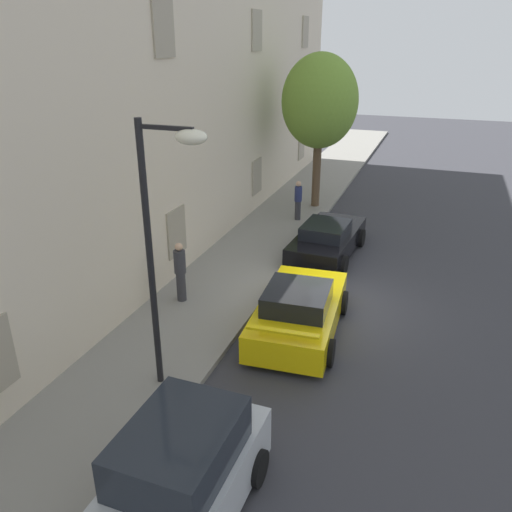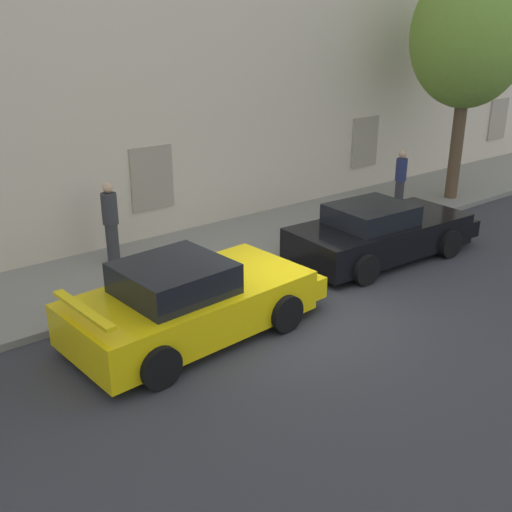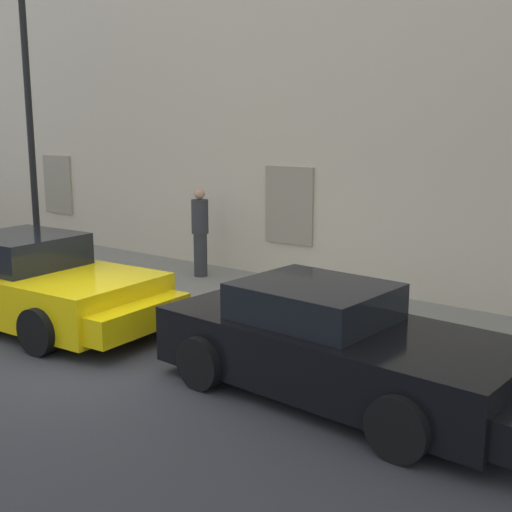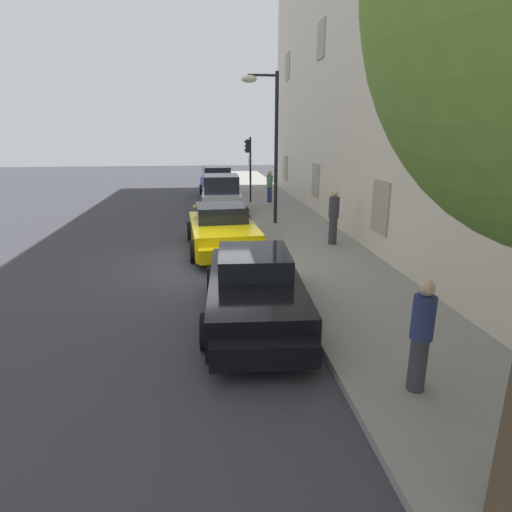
% 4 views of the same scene
% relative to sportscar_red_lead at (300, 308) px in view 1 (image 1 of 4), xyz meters
% --- Properties ---
extents(ground_plane, '(80.00, 80.00, 0.00)m').
position_rel_sportscar_red_lead_xyz_m(ground_plane, '(1.68, -0.45, -0.61)').
color(ground_plane, '#333338').
extents(sidewalk, '(60.00, 3.11, 0.14)m').
position_rel_sportscar_red_lead_xyz_m(sidewalk, '(1.68, 2.95, -0.54)').
color(sidewalk, gray).
rests_on(sidewalk, ground).
extents(building_facade, '(36.74, 4.56, 12.72)m').
position_rel_sportscar_red_lead_xyz_m(building_facade, '(1.68, 6.53, 5.76)').
color(building_facade, beige).
rests_on(building_facade, ground).
extents(sportscar_red_lead, '(4.67, 2.42, 1.40)m').
position_rel_sportscar_red_lead_xyz_m(sportscar_red_lead, '(0.00, 0.00, 0.00)').
color(sportscar_red_lead, yellow).
rests_on(sportscar_red_lead, ground).
extents(sportscar_yellow_flank, '(4.76, 2.22, 1.30)m').
position_rel_sportscar_red_lead_xyz_m(sportscar_yellow_flank, '(5.34, 0.42, -0.03)').
color(sportscar_yellow_flank, black).
rests_on(sportscar_yellow_flank, ground).
extents(hatchback_distant, '(3.53, 2.00, 1.82)m').
position_rel_sportscar_red_lead_xyz_m(hatchback_distant, '(-6.27, 0.20, 0.22)').
color(hatchback_distant, '#B2B7BC').
rests_on(hatchback_distant, ground).
extents(tree_near_kerb, '(3.22, 3.22, 6.51)m').
position_rel_sportscar_red_lead_xyz_m(tree_near_kerb, '(10.36, 2.15, 4.05)').
color(tree_near_kerb, brown).
rests_on(tree_near_kerb, sidewalk).
extents(street_lamp, '(0.44, 1.42, 5.72)m').
position_rel_sportscar_red_lead_xyz_m(street_lamp, '(-3.41, 1.84, 3.47)').
color(street_lamp, black).
rests_on(street_lamp, sidewalk).
extents(pedestrian_admiring, '(0.46, 0.46, 1.78)m').
position_rel_sportscar_red_lead_xyz_m(pedestrian_admiring, '(0.16, 3.58, 0.45)').
color(pedestrian_admiring, '#333338').
rests_on(pedestrian_admiring, sidewalk).
extents(pedestrian_strolling, '(0.43, 0.43, 1.64)m').
position_rel_sportscar_red_lead_xyz_m(pedestrian_strolling, '(8.22, 2.37, 0.38)').
color(pedestrian_strolling, '#333338').
rests_on(pedestrian_strolling, sidewalk).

